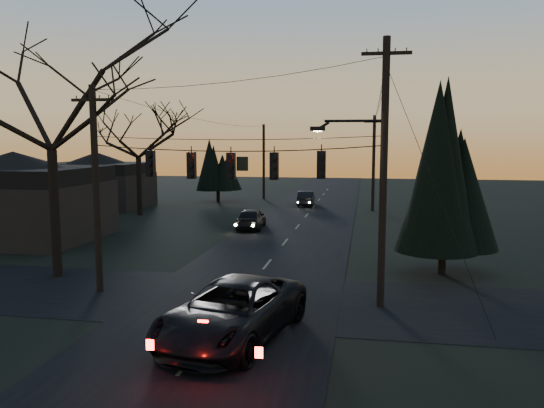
% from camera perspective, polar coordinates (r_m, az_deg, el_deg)
% --- Properties ---
extents(main_road, '(8.00, 120.00, 0.02)m').
position_cam_1_polar(main_road, '(31.00, 0.85, -4.82)').
color(main_road, black).
rests_on(main_road, ground).
extents(cross_road, '(60.00, 7.00, 0.02)m').
position_cam_1_polar(cross_road, '(21.49, -3.51, -10.14)').
color(cross_road, black).
rests_on(cross_road, ground).
extents(utility_pole_right, '(5.00, 0.30, 10.00)m').
position_cam_1_polar(utility_pole_right, '(20.94, 11.55, -10.75)').
color(utility_pole_right, black).
rests_on(utility_pole_right, ground).
extents(utility_pole_left, '(1.80, 0.30, 8.50)m').
position_cam_1_polar(utility_pole_left, '(23.59, -18.00, -8.94)').
color(utility_pole_left, black).
rests_on(utility_pole_left, ground).
extents(utility_pole_far_r, '(1.80, 0.30, 8.50)m').
position_cam_1_polar(utility_pole_far_r, '(48.38, 10.76, -0.73)').
color(utility_pole_far_r, black).
rests_on(utility_pole_far_r, ground).
extents(utility_pole_far_l, '(0.30, 0.30, 8.00)m').
position_cam_1_polar(utility_pole_far_l, '(57.36, -0.89, 0.56)').
color(utility_pole_far_l, black).
rests_on(utility_pole_far_l, ground).
extents(span_signal_assembly, '(11.50, 0.44, 1.47)m').
position_cam_1_polar(span_signal_assembly, '(20.63, -4.27, 4.21)').
color(span_signal_assembly, black).
rests_on(span_signal_assembly, ground).
extents(bare_tree_left, '(9.87, 9.87, 11.73)m').
position_cam_1_polar(bare_tree_left, '(26.12, -22.85, 10.54)').
color(bare_tree_left, black).
rests_on(bare_tree_left, ground).
extents(evergreen_right, '(4.15, 4.15, 8.02)m').
position_cam_1_polar(evergreen_right, '(25.84, 18.14, 2.78)').
color(evergreen_right, black).
rests_on(evergreen_right, ground).
extents(bare_tree_dist, '(7.54, 7.54, 9.77)m').
position_cam_1_polar(bare_tree_dist, '(45.86, -14.25, 7.32)').
color(bare_tree_dist, black).
rests_on(bare_tree_dist, ground).
extents(evergreen_dist, '(3.60, 3.60, 5.83)m').
position_cam_1_polar(evergreen_dist, '(54.70, -5.85, 3.90)').
color(evergreen_dist, black).
rests_on(evergreen_dist, ground).
extents(house_left_near, '(10.00, 8.00, 5.60)m').
position_cam_1_polar(house_left_near, '(37.26, -25.91, 0.80)').
color(house_left_near, black).
rests_on(house_left_near, ground).
extents(house_left_far, '(9.00, 7.00, 5.20)m').
position_cam_1_polar(house_left_far, '(52.39, -18.29, 2.47)').
color(house_left_far, black).
rests_on(house_left_far, ground).
extents(suv_near, '(4.36, 7.04, 1.82)m').
position_cam_1_polar(suv_near, '(17.14, -4.25, -11.44)').
color(suv_near, black).
rests_on(suv_near, ground).
extents(sedan_oncoming_a, '(1.99, 4.45, 1.49)m').
position_cam_1_polar(sedan_oncoming_a, '(37.89, -2.26, -1.56)').
color(sedan_oncoming_a, black).
rests_on(sedan_oncoming_a, ground).
extents(sedan_oncoming_b, '(1.71, 4.34, 1.41)m').
position_cam_1_polar(sedan_oncoming_b, '(51.37, 3.70, 0.60)').
color(sedan_oncoming_b, black).
rests_on(sedan_oncoming_b, ground).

